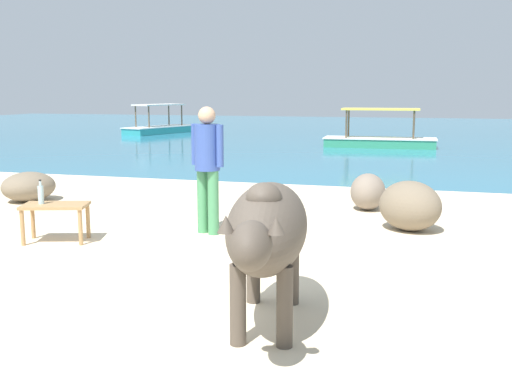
{
  "coord_description": "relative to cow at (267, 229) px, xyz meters",
  "views": [
    {
      "loc": [
        2.55,
        -4.43,
        1.84
      ],
      "look_at": [
        0.42,
        3.0,
        0.55
      ],
      "focal_mm": 42.22,
      "sensor_mm": 36.0,
      "label": 1
    }
  ],
  "objects": [
    {
      "name": "water_surface",
      "position": [
        -1.4,
        22.12,
        -0.81
      ],
      "size": [
        60.0,
        36.0,
        0.03
      ],
      "primitive_type": "cube",
      "color": "teal",
      "rests_on": "ground"
    },
    {
      "name": "sand_beach",
      "position": [
        -1.4,
        0.12,
        -0.79
      ],
      "size": [
        18.0,
        14.0,
        0.04
      ],
      "primitive_type": "cube",
      "color": "beige",
      "rests_on": "ground"
    },
    {
      "name": "low_bench_table",
      "position": [
        -3.14,
        1.86,
        -0.38
      ],
      "size": [
        0.86,
        0.65,
        0.47
      ],
      "rotation": [
        0.0,
        0.0,
        0.31
      ],
      "color": "#A37A4C",
      "rests_on": "sand_beach"
    },
    {
      "name": "shore_rock_medium",
      "position": [
        0.96,
        3.66,
        -0.44
      ],
      "size": [
        1.11,
        1.08,
        0.66
      ],
      "primitive_type": "ellipsoid",
      "rotation": [
        0.0,
        0.0,
        2.51
      ],
      "color": "#756651",
      "rests_on": "sand_beach"
    },
    {
      "name": "cow",
      "position": [
        0.0,
        0.0,
        0.0
      ],
      "size": [
        0.86,
        2.08,
        1.16
      ],
      "rotation": [
        0.0,
        0.0,
        4.87
      ],
      "color": "#4C4238",
      "rests_on": "sand_beach"
    },
    {
      "name": "shore_rock_small",
      "position": [
        0.29,
        4.95,
        -0.49
      ],
      "size": [
        0.58,
        0.74,
        0.56
      ],
      "primitive_type": "ellipsoid",
      "rotation": [
        0.0,
        0.0,
        1.64
      ],
      "color": "gray",
      "rests_on": "sand_beach"
    },
    {
      "name": "boat_green",
      "position": [
        -0.41,
        16.07,
        -0.52
      ],
      "size": [
        3.71,
        1.27,
        1.29
      ],
      "rotation": [
        0.0,
        0.0,
        0.03
      ],
      "color": "#338E66",
      "rests_on": "water_surface"
    },
    {
      "name": "boat_teal",
      "position": [
        -10.37,
        20.28,
        -0.52
      ],
      "size": [
        2.17,
        3.85,
        1.29
      ],
      "rotation": [
        0.0,
        0.0,
        4.42
      ],
      "color": "teal",
      "rests_on": "water_surface"
    },
    {
      "name": "shore_rock_large",
      "position": [
        -5.21,
        4.12,
        -0.52
      ],
      "size": [
        1.04,
        1.1,
        0.49
      ],
      "primitive_type": "ellipsoid",
      "rotation": [
        0.0,
        0.0,
        1.25
      ],
      "color": "#756651",
      "rests_on": "sand_beach"
    },
    {
      "name": "person_standing",
      "position": [
        -1.52,
        2.77,
        0.18
      ],
      "size": [
        0.48,
        0.32,
        1.62
      ],
      "rotation": [
        0.0,
        0.0,
        4.35
      ],
      "color": "#428956",
      "rests_on": "sand_beach"
    },
    {
      "name": "bottle",
      "position": [
        -3.3,
        1.82,
        -0.18
      ],
      "size": [
        0.07,
        0.07,
        0.3
      ],
      "color": "#A3C6D1",
      "rests_on": "low_bench_table"
    }
  ]
}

